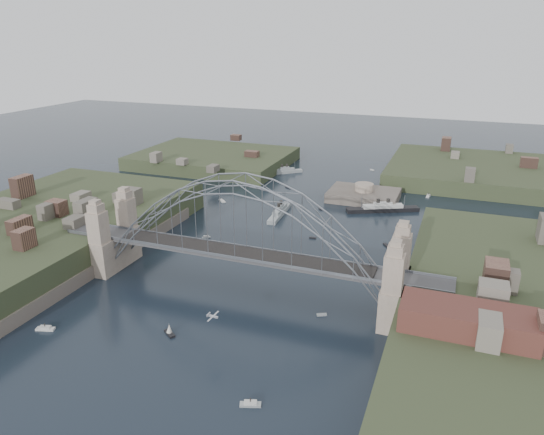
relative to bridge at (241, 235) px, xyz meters
The scene contains 26 objects.
ground 12.32m from the bridge, ahead, with size 500.00×500.00×0.00m, color black.
bridge is the anchor object (origin of this frame).
shore_west 58.25m from the bridge, behind, with size 50.50×90.00×12.00m.
headland_nw 110.41m from the bridge, 120.07° to the left, with size 60.00×45.00×9.00m, color #313B21.
headland_ne 121.38m from the bridge, 65.56° to the left, with size 70.00×55.00×9.50m, color #313B21.
fort_island 72.14m from the bridge, 80.27° to the left, with size 22.00×16.00×9.40m.
wharf_shed 46.23m from the bridge, 17.65° to the right, with size 20.00×8.00×4.00m, color #592D26.
finger_pier 49.40m from the bridge, 35.68° to the right, with size 4.00×22.00×1.40m, color #454447.
naval_cruiser_near 48.95m from the bridge, 100.24° to the left, with size 3.65×18.22×5.43m.
naval_cruiser_far 95.39m from the bridge, 104.00° to the left, with size 11.98×10.78×4.79m.
ocean_liner 64.79m from the bridge, 72.02° to the left, with size 21.15×12.39×5.42m.
aeroplane 22.49m from the bridge, 79.00° to the right, with size 1.92×3.60×0.52m.
small_boat_a 32.68m from the bridge, 132.04° to the left, with size 2.16×1.92×1.43m.
small_boat_b 35.12m from the bridge, 79.49° to the left, with size 1.84×0.73×0.45m.
small_boat_c 23.96m from the bridge, 104.20° to the right, with size 2.96×2.52×2.38m.
small_boat_d 44.09m from the bridge, 53.86° to the left, with size 2.09×2.54×0.45m.
small_boat_e 61.39m from the bridge, 120.03° to the left, with size 3.39×3.34×0.45m.
small_boat_f 56.74m from the bridge, 88.25° to the left, with size 1.41×1.22×0.45m.
small_boat_g 37.92m from the bridge, 64.01° to the right, with size 3.28×2.00×1.43m.
small_boat_h 76.38m from the bridge, 101.65° to the left, with size 2.26×1.70×0.45m.
small_boat_i 37.77m from the bridge, 32.58° to the left, with size 2.14×2.80×2.38m.
small_boat_j 40.25m from the bridge, 135.01° to the right, with size 3.53×2.03×1.43m.
small_boat_k 109.36m from the bridge, 85.83° to the left, with size 1.81×1.21×0.45m.
small_boat_l 53.68m from the bridge, 145.49° to the left, with size 1.52×2.93×1.43m.
small_boat_m 22.75m from the bridge, 13.17° to the right, with size 1.97×1.42×0.45m.
small_boat_n 87.65m from the bridge, 68.76° to the left, with size 1.36×3.09×1.43m.
Camera 1 is at (40.09, -87.49, 51.12)m, focal length 33.62 mm.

